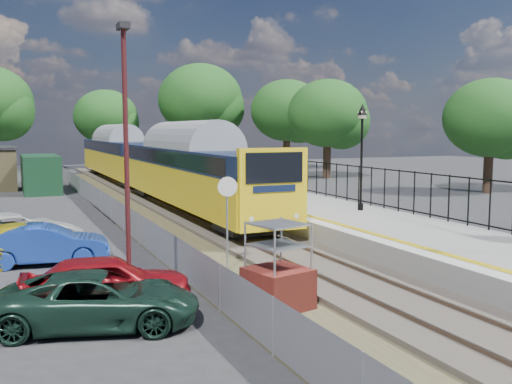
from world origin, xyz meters
TOP-DOWN VIEW (x-y plane):
  - ground at (0.00, 0.00)m, footprint 120.00×120.00m
  - track_bed at (-0.47, 9.67)m, footprint 5.90×80.00m
  - platform at (4.20, 8.00)m, footprint 5.00×70.00m
  - platform_edge at (2.14, 8.00)m, footprint 0.90×70.00m
  - victorian_lamp_north at (5.30, 6.00)m, footprint 0.44×0.44m
  - palisade_fence at (6.55, 2.24)m, footprint 0.12×26.00m
  - wire_fence at (-4.20, 12.00)m, footprint 0.06×52.00m
  - tree_line at (1.40, 42.00)m, footprint 56.80×43.80m
  - train at (0.00, 24.15)m, footprint 2.82×40.83m
  - brick_plinth at (-2.85, -2.45)m, footprint 1.62×1.62m
  - speed_sign at (-2.70, 1.34)m, footprint 0.60×0.15m
  - carpark_lamp at (-6.12, -0.79)m, footprint 0.25×0.50m
  - car_green at (-7.04, -1.93)m, footprint 4.87×3.25m
  - car_red at (-6.67, -0.79)m, footprint 4.24×2.10m
  - car_blue at (-7.68, 4.90)m, footprint 4.13×1.85m
  - car_yellow at (-8.14, 5.54)m, footprint 4.84×3.05m
  - car_white at (-8.65, 7.56)m, footprint 5.52×3.77m

SIDE VIEW (x-z plane):
  - ground at x=0.00m, z-range 0.00..0.00m
  - track_bed at x=-0.47m, z-range -0.05..0.24m
  - platform at x=4.20m, z-range 0.00..0.90m
  - wire_fence at x=-4.20m, z-range 0.00..1.20m
  - car_green at x=-7.04m, z-range 0.00..1.24m
  - car_yellow at x=-8.14m, z-range 0.00..1.31m
  - car_blue at x=-7.68m, z-range 0.00..1.31m
  - car_red at x=-6.67m, z-range 0.00..1.39m
  - car_white at x=-8.65m, z-range 0.00..1.40m
  - platform_edge at x=2.14m, z-range 0.90..0.91m
  - brick_plinth at x=-2.85m, z-range -0.04..2.14m
  - palisade_fence at x=6.55m, z-range 0.84..2.84m
  - speed_sign at x=-2.70m, z-range 0.56..3.54m
  - train at x=0.00m, z-range 0.59..4.09m
  - carpark_lamp at x=-6.12m, z-range 0.49..7.38m
  - victorian_lamp_north at x=5.30m, z-range 2.00..6.60m
  - tree_line at x=1.40m, z-range 0.67..12.55m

